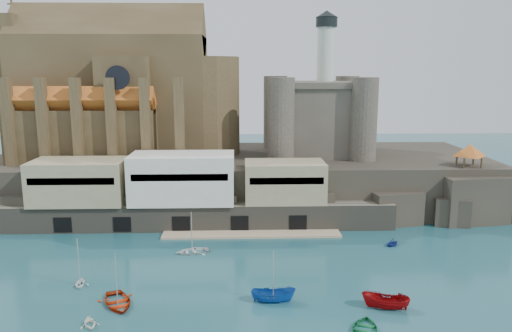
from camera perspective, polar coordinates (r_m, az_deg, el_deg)
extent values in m
plane|color=#184850|center=(68.25, -1.89, -12.80)|extent=(300.00, 300.00, 0.00)
cube|color=black|center=(104.88, -1.87, -1.39)|extent=(100.00, 34.00, 10.00)
cube|color=black|center=(97.22, -24.96, -4.65)|extent=(9.00, 5.00, 6.00)
cube|color=black|center=(92.10, -15.74, -4.86)|extent=(9.00, 5.00, 6.00)
cube|color=black|center=(89.52, -5.09, -4.93)|extent=(9.00, 5.00, 6.00)
cube|color=black|center=(90.13, 5.80, -4.83)|extent=(9.00, 5.00, 6.00)
cube|color=black|center=(93.57, 15.60, -4.60)|extent=(9.00, 5.00, 6.00)
cube|color=#625C4E|center=(89.01, -7.05, -5.57)|extent=(70.00, 6.00, 4.50)
cube|color=tan|center=(84.99, -0.51, -7.78)|extent=(30.00, 4.00, 0.40)
cube|color=black|center=(91.21, -21.19, -6.27)|extent=(3.00, 0.40, 2.60)
cube|color=black|center=(88.40, -15.03, -6.43)|extent=(3.00, 0.40, 2.60)
cube|color=black|center=(86.65, -8.54, -6.53)|extent=(3.00, 0.40, 2.60)
cube|color=black|center=(86.04, -1.87, -6.53)|extent=(3.00, 0.40, 2.60)
cube|color=black|center=(86.58, 4.80, -6.45)|extent=(3.00, 0.40, 2.60)
cube|color=#988C67|center=(92.50, -19.52, -1.66)|extent=(16.00, 9.00, 7.50)
cube|color=silver|center=(88.56, -8.38, -1.35)|extent=(18.00, 9.00, 8.50)
cube|color=#988C67|center=(88.46, 3.30, -1.76)|extent=(14.00, 8.00, 7.00)
cube|color=#453620|center=(107.82, -16.01, 7.66)|extent=(38.00, 14.00, 24.00)
cube|color=#453620|center=(107.86, -16.35, 14.03)|extent=(38.00, 13.01, 13.01)
cylinder|color=#453620|center=(104.94, -5.77, 6.86)|extent=(14.00, 14.00, 20.00)
cube|color=#453620|center=(107.04, -13.86, 6.67)|extent=(10.00, 20.00, 20.00)
cube|color=#453620|center=(100.42, -19.32, 3.23)|extent=(28.00, 5.00, 10.00)
cube|color=#453620|center=(118.54, -16.60, 4.50)|extent=(28.00, 5.00, 10.00)
cube|color=#B85B1F|center=(99.81, -19.56, 6.99)|extent=(28.00, 5.66, 5.66)
cube|color=#B85B1F|center=(118.02, -16.77, 7.69)|extent=(28.00, 5.66, 5.66)
cube|color=#453620|center=(113.87, -25.46, 8.19)|extent=(4.00, 10.00, 28.00)
cylinder|color=black|center=(95.03, -15.54, 9.70)|extent=(4.40, 0.30, 4.40)
cube|color=#453620|center=(101.63, -26.42, 4.49)|extent=(1.60, 2.20, 16.00)
cube|color=#453620|center=(99.21, -23.15, 4.62)|extent=(1.60, 2.20, 16.00)
cube|color=#453620|center=(97.13, -19.73, 4.74)|extent=(1.60, 2.20, 16.00)
cube|color=#453620|center=(95.40, -16.18, 4.85)|extent=(1.60, 2.20, 16.00)
cube|color=#453620|center=(94.05, -12.50, 4.94)|extent=(1.60, 2.20, 16.00)
cube|color=#453620|center=(93.10, -8.74, 5.02)|extent=(1.60, 2.20, 16.00)
cube|color=#453F36|center=(105.14, 6.88, 5.20)|extent=(16.00, 16.00, 14.00)
cube|color=#453F36|center=(104.65, 6.98, 9.23)|extent=(17.00, 17.00, 1.20)
cylinder|color=#453F36|center=(96.20, 2.87, 5.32)|extent=(5.20, 5.20, 16.00)
cylinder|color=#453F36|center=(98.78, 12.20, 5.24)|extent=(5.20, 5.20, 16.00)
cylinder|color=#453F36|center=(112.09, 2.21, 6.14)|extent=(5.20, 5.20, 16.00)
cylinder|color=#453F36|center=(114.31, 10.29, 6.07)|extent=(5.20, 5.20, 16.00)
cylinder|color=silver|center=(106.92, 7.97, 12.25)|extent=(3.60, 3.60, 12.00)
cylinder|color=black|center=(107.30, 8.07, 15.98)|extent=(4.40, 4.40, 2.00)
cone|color=black|center=(107.45, 8.10, 16.83)|extent=(4.60, 4.60, 1.40)
cube|color=black|center=(100.49, 22.87, -3.20)|extent=(12.00, 10.00, 8.70)
cube|color=black|center=(96.69, 21.36, -4.76)|extent=(6.00, 5.00, 5.00)
cube|color=black|center=(104.70, 24.86, -3.57)|extent=(5.00, 4.00, 6.00)
cube|color=#453620|center=(99.54, 23.06, -0.69)|extent=(4.20, 4.20, 0.30)
cylinder|color=#453620|center=(97.19, 22.66, -0.05)|extent=(0.36, 0.36, 3.20)
cylinder|color=#453620|center=(98.55, 24.36, -0.04)|extent=(0.36, 0.36, 3.20)
cylinder|color=#453620|center=(100.05, 21.92, 0.30)|extent=(0.36, 0.36, 3.20)
cylinder|color=#453620|center=(101.38, 23.57, 0.31)|extent=(0.36, 0.36, 3.20)
pyramid|color=#B85B1F|center=(98.84, 23.24, 1.67)|extent=(6.40, 6.40, 2.20)
imported|color=#AE2808|center=(63.77, -15.52, -15.02)|extent=(4.61, 3.01, 6.26)
imported|color=white|center=(60.00, -18.47, -16.94)|extent=(2.86, 2.42, 2.84)
imported|color=#154AA1|center=(62.37, 1.97, -15.21)|extent=(2.19, 2.14, 5.40)
imported|color=#116536|center=(57.35, 12.37, -17.99)|extent=(4.19, 2.38, 5.63)
imported|color=white|center=(70.14, -19.44, -12.78)|extent=(2.72, 1.90, 2.92)
imported|color=#8D0709|center=(62.63, 14.55, -15.47)|extent=(2.58, 2.54, 5.59)
imported|color=white|center=(77.92, -7.30, -9.78)|extent=(2.14, 3.80, 5.11)
imported|color=navy|center=(83.05, 15.29, -8.76)|extent=(2.71, 2.85, 2.84)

